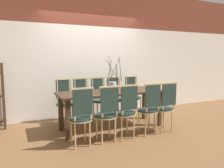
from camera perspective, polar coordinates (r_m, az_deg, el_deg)
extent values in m
plane|color=brown|center=(4.66, 0.00, -11.29)|extent=(16.00, 16.00, 0.00)
cube|color=white|center=(5.54, -5.21, 3.35)|extent=(12.00, 0.06, 2.23)
cube|color=brown|center=(5.67, -5.40, 19.71)|extent=(12.00, 0.06, 0.97)
cube|color=#422B1C|center=(4.48, 0.00, -2.16)|extent=(2.20, 0.80, 0.04)
cube|color=#422B1C|center=(3.97, -11.45, -9.19)|extent=(0.09, 0.09, 0.73)
cube|color=#422B1C|center=(4.82, 12.38, -6.34)|extent=(0.09, 0.09, 0.73)
cube|color=#422B1C|center=(4.53, -13.21, -7.22)|extent=(0.09, 0.09, 0.73)
cube|color=#422B1C|center=(5.29, 8.50, -5.06)|extent=(0.09, 0.09, 0.73)
cylinder|color=#233833|center=(3.67, -8.34, -8.89)|extent=(0.38, 0.38, 0.04)
cylinder|color=tan|center=(3.68, -8.33, -9.25)|extent=(0.40, 0.40, 0.01)
cylinder|color=tan|center=(3.83, -10.61, -12.04)|extent=(0.03, 0.03, 0.44)
cylinder|color=tan|center=(3.89, -7.04, -11.65)|extent=(0.03, 0.03, 0.44)
cylinder|color=tan|center=(3.60, -9.61, -13.24)|extent=(0.03, 0.03, 0.44)
cylinder|color=tan|center=(3.67, -5.83, -12.79)|extent=(0.03, 0.03, 0.44)
cylinder|color=tan|center=(3.42, -9.77, -5.35)|extent=(0.03, 0.03, 0.52)
cylinder|color=tan|center=(3.50, -5.59, -5.01)|extent=(0.03, 0.03, 0.52)
cube|color=#233833|center=(3.45, -7.64, -4.78)|extent=(0.32, 0.02, 0.41)
cube|color=tan|center=(3.42, -7.72, -1.20)|extent=(0.36, 0.03, 0.03)
cylinder|color=#233833|center=(3.83, -1.64, -8.18)|extent=(0.38, 0.38, 0.04)
cylinder|color=tan|center=(3.83, -1.64, -8.52)|extent=(0.40, 0.40, 0.01)
cylinder|color=tan|center=(3.96, -4.01, -11.29)|extent=(0.03, 0.03, 0.44)
cylinder|color=tan|center=(4.05, -0.71, -10.85)|extent=(0.03, 0.03, 0.44)
cylinder|color=tan|center=(3.74, -2.63, -12.37)|extent=(0.03, 0.03, 0.44)
cylinder|color=tan|center=(3.84, 0.82, -11.87)|extent=(0.03, 0.03, 0.44)
cylinder|color=tan|center=(3.57, -2.59, -4.75)|extent=(0.03, 0.03, 0.52)
cylinder|color=tan|center=(3.67, 1.23, -4.40)|extent=(0.03, 0.03, 0.52)
cube|color=#233833|center=(3.61, -0.62, -4.19)|extent=(0.32, 0.02, 0.41)
cube|color=tan|center=(3.58, -0.66, -0.76)|extent=(0.36, 0.03, 0.03)
cylinder|color=#233833|center=(3.98, 3.33, -7.58)|extent=(0.38, 0.38, 0.04)
cylinder|color=tan|center=(3.99, 3.32, -7.91)|extent=(0.40, 0.40, 0.01)
cylinder|color=tan|center=(4.10, 0.94, -10.62)|extent=(0.03, 0.03, 0.44)
cylinder|color=tan|center=(4.21, 3.99, -10.17)|extent=(0.03, 0.03, 0.44)
cylinder|color=tan|center=(3.89, 2.55, -11.60)|extent=(0.03, 0.03, 0.44)
cylinder|color=tan|center=(4.01, 5.72, -11.09)|extent=(0.03, 0.03, 0.44)
cylinder|color=tan|center=(3.72, 2.73, -4.26)|extent=(0.03, 0.03, 0.52)
cylinder|color=tan|center=(3.85, 6.22, -3.91)|extent=(0.03, 0.03, 0.52)
cube|color=#233833|center=(3.77, 4.55, -3.71)|extent=(0.32, 0.02, 0.41)
cube|color=tan|center=(3.75, 4.54, -0.44)|extent=(0.36, 0.03, 0.03)
cylinder|color=#233833|center=(4.23, 9.26, -6.78)|extent=(0.38, 0.38, 0.04)
cylinder|color=tan|center=(4.24, 9.26, -7.09)|extent=(0.40, 0.40, 0.01)
cylinder|color=tan|center=(4.33, 6.92, -9.71)|extent=(0.03, 0.03, 0.44)
cylinder|color=tan|center=(4.46, 9.63, -9.27)|extent=(0.03, 0.03, 0.44)
cylinder|color=tan|center=(4.13, 8.74, -10.56)|extent=(0.03, 0.03, 0.44)
cylinder|color=tan|center=(4.27, 11.52, -10.05)|extent=(0.03, 0.03, 0.44)
cylinder|color=tan|center=(3.97, 9.06, -3.62)|extent=(0.03, 0.03, 0.52)
cylinder|color=tan|center=(4.12, 12.11, -3.30)|extent=(0.03, 0.03, 0.52)
cube|color=#233833|center=(4.04, 10.66, -3.11)|extent=(0.32, 0.02, 0.41)
cube|color=tan|center=(4.01, 10.69, -0.04)|extent=(0.36, 0.03, 0.03)
cylinder|color=#233833|center=(4.44, 13.22, -6.21)|extent=(0.38, 0.38, 0.04)
cylinder|color=tan|center=(4.45, 13.22, -6.51)|extent=(0.40, 0.40, 0.01)
cylinder|color=tan|center=(4.53, 10.94, -9.04)|extent=(0.03, 0.03, 0.44)
cylinder|color=tan|center=(4.67, 13.40, -8.60)|extent=(0.03, 0.03, 0.44)
cylinder|color=tan|center=(4.34, 12.86, -9.80)|extent=(0.03, 0.03, 0.44)
cylinder|color=tan|center=(4.49, 15.36, -9.30)|extent=(0.03, 0.03, 0.44)
cylinder|color=tan|center=(4.19, 13.26, -3.18)|extent=(0.03, 0.03, 0.52)
cylinder|color=tan|center=(4.35, 16.00, -2.88)|extent=(0.03, 0.03, 0.52)
cube|color=#233833|center=(4.26, 14.71, -2.69)|extent=(0.32, 0.02, 0.41)
cube|color=tan|center=(4.23, 14.76, 0.21)|extent=(0.36, 0.03, 0.03)
cylinder|color=#233833|center=(4.86, -12.10, -5.06)|extent=(0.38, 0.38, 0.04)
cylinder|color=tan|center=(4.86, -12.09, -5.33)|extent=(0.40, 0.40, 0.01)
cylinder|color=tan|center=(4.82, -10.26, -8.03)|extent=(0.03, 0.03, 0.44)
cylinder|color=tan|center=(4.77, -13.14, -8.27)|extent=(0.03, 0.03, 0.44)
cylinder|color=tan|center=(5.05, -10.98, -7.35)|extent=(0.03, 0.03, 0.44)
cylinder|color=tan|center=(5.00, -13.72, -7.57)|extent=(0.03, 0.03, 0.44)
cylinder|color=tan|center=(4.99, -11.12, -1.50)|extent=(0.03, 0.03, 0.52)
cylinder|color=tan|center=(4.93, -14.09, -1.67)|extent=(0.03, 0.03, 0.52)
cube|color=#233833|center=(4.96, -12.61, -1.29)|extent=(0.32, 0.02, 0.41)
cube|color=tan|center=(4.93, -12.67, 1.20)|extent=(0.36, 0.03, 0.03)
cylinder|color=#233833|center=(4.95, -7.67, -4.73)|extent=(0.38, 0.38, 0.04)
cylinder|color=tan|center=(4.96, -7.67, -4.99)|extent=(0.40, 0.40, 0.01)
cylinder|color=tan|center=(4.93, -5.83, -7.61)|extent=(0.03, 0.03, 0.44)
cylinder|color=tan|center=(4.86, -8.59, -7.87)|extent=(0.03, 0.03, 0.44)
cylinder|color=tan|center=(5.16, -6.73, -6.98)|extent=(0.03, 0.03, 0.44)
cylinder|color=tan|center=(5.09, -9.37, -7.21)|extent=(0.03, 0.03, 0.44)
cylinder|color=tan|center=(5.10, -6.85, -1.24)|extent=(0.03, 0.03, 0.52)
cylinder|color=tan|center=(5.02, -9.71, -1.42)|extent=(0.03, 0.03, 0.52)
cube|color=#233833|center=(5.06, -8.29, -1.03)|extent=(0.32, 0.02, 0.41)
cube|color=tan|center=(5.03, -8.31, 1.41)|extent=(0.36, 0.03, 0.03)
cylinder|color=#233833|center=(5.09, -3.08, -4.35)|extent=(0.38, 0.38, 0.04)
cylinder|color=tan|center=(5.10, -3.07, -4.61)|extent=(0.40, 0.40, 0.01)
cylinder|color=tan|center=(5.08, -1.25, -7.14)|extent=(0.03, 0.03, 0.44)
cylinder|color=tan|center=(4.99, -3.84, -7.41)|extent=(0.03, 0.03, 0.44)
cylinder|color=tan|center=(5.30, -2.32, -6.55)|extent=(0.03, 0.03, 0.44)
cylinder|color=tan|center=(5.21, -4.82, -6.79)|extent=(0.03, 0.03, 0.44)
cylinder|color=tan|center=(5.24, -2.41, -0.97)|extent=(0.03, 0.03, 0.52)
cylinder|color=tan|center=(5.15, -5.12, -1.14)|extent=(0.03, 0.03, 0.52)
cube|color=#233833|center=(5.19, -3.78, -0.76)|extent=(0.32, 0.02, 0.41)
cube|color=tan|center=(5.17, -3.78, 1.62)|extent=(0.36, 0.03, 0.03)
cylinder|color=#233833|center=(5.26, 1.11, -3.98)|extent=(0.38, 0.38, 0.04)
cylinder|color=tan|center=(5.26, 1.11, -4.23)|extent=(0.40, 0.40, 0.01)
cylinder|color=tan|center=(5.26, 2.90, -6.67)|extent=(0.03, 0.03, 0.44)
cylinder|color=tan|center=(5.15, 0.48, -6.95)|extent=(0.03, 0.03, 0.44)
cylinder|color=tan|center=(5.47, 1.70, -6.12)|extent=(0.03, 0.03, 0.44)
cylinder|color=tan|center=(5.37, -0.65, -6.37)|extent=(0.03, 0.03, 0.44)
cylinder|color=tan|center=(5.41, 1.63, -0.71)|extent=(0.03, 0.03, 0.52)
cylinder|color=tan|center=(5.30, -0.92, -0.88)|extent=(0.03, 0.03, 0.52)
cube|color=#233833|center=(5.36, 0.35, -0.51)|extent=(0.32, 0.02, 0.41)
cube|color=tan|center=(5.33, 0.37, 1.80)|extent=(0.36, 0.03, 0.03)
cylinder|color=#233833|center=(5.49, 5.76, -3.55)|extent=(0.38, 0.38, 0.04)
cylinder|color=tan|center=(5.49, 5.76, -3.79)|extent=(0.40, 0.40, 0.01)
cylinder|color=tan|center=(5.50, 7.49, -6.10)|extent=(0.03, 0.03, 0.44)
cylinder|color=tan|center=(5.37, 5.27, -6.38)|extent=(0.03, 0.03, 0.44)
cylinder|color=tan|center=(5.70, 6.16, -5.61)|extent=(0.03, 0.03, 0.44)
cylinder|color=tan|center=(5.58, 4.00, -5.86)|extent=(0.03, 0.03, 0.44)
cylinder|color=tan|center=(5.65, 6.12, -0.43)|extent=(0.03, 0.03, 0.52)
cylinder|color=tan|center=(5.52, 3.77, -0.58)|extent=(0.03, 0.03, 0.52)
cube|color=#233833|center=(5.58, 4.94, -0.23)|extent=(0.32, 0.02, 0.41)
cube|color=tan|center=(5.56, 4.98, 1.98)|extent=(0.36, 0.03, 0.03)
cylinder|color=silver|center=(4.40, 0.10, -0.75)|extent=(0.16, 0.16, 0.20)
cylinder|color=#473828|center=(4.33, -0.41, 3.94)|extent=(0.04, 0.11, 0.53)
cylinder|color=#473828|center=(4.42, -0.86, 2.87)|extent=(0.16, 0.11, 0.36)
cylinder|color=#473828|center=(4.37, 1.32, 2.85)|extent=(0.10, 0.17, 0.36)
cylinder|color=#473828|center=(4.36, 1.19, 2.73)|extent=(0.11, 0.15, 0.34)
cylinder|color=#473828|center=(4.23, 0.27, 3.39)|extent=(0.28, 0.11, 0.46)
cylinder|color=#473828|center=(4.35, 2.21, 3.31)|extent=(0.19, 0.28, 0.43)
cylinder|color=#473828|center=(4.47, 0.67, 3.86)|extent=(0.15, 0.17, 0.50)
cylinder|color=#473828|center=(4.39, -0.51, 3.46)|extent=(0.10, 0.07, 0.45)
cylinder|color=#473828|center=(4.34, 2.21, 3.60)|extent=(0.20, 0.27, 0.48)
cube|color=#842D8C|center=(4.50, 3.99, -1.74)|extent=(0.23, 0.16, 0.02)
cube|color=#422D1E|center=(4.91, -26.56, -2.99)|extent=(0.04, 0.04, 1.35)
cube|color=#422D1E|center=(5.18, -26.48, -2.51)|extent=(0.04, 0.04, 1.35)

